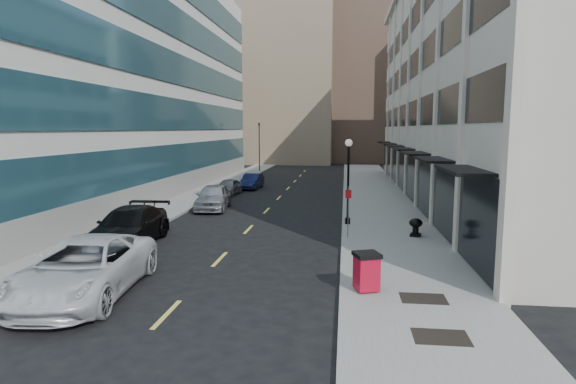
% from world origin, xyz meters
% --- Properties ---
extents(ground, '(160.00, 160.00, 0.00)m').
position_xyz_m(ground, '(0.00, 0.00, 0.00)').
color(ground, black).
rests_on(ground, ground).
extents(sidewalk_right, '(5.00, 80.00, 0.15)m').
position_xyz_m(sidewalk_right, '(7.50, 20.00, 0.07)').
color(sidewalk_right, gray).
rests_on(sidewalk_right, ground).
extents(sidewalk_left, '(3.00, 80.00, 0.15)m').
position_xyz_m(sidewalk_left, '(-6.50, 20.00, 0.07)').
color(sidewalk_left, gray).
rests_on(sidewalk_left, ground).
extents(building_right, '(15.30, 46.50, 18.25)m').
position_xyz_m(building_right, '(16.94, 26.99, 8.99)').
color(building_right, beige).
rests_on(building_right, ground).
extents(building_left, '(16.14, 46.00, 20.00)m').
position_xyz_m(building_left, '(-15.95, 27.00, 9.99)').
color(building_left, silver).
rests_on(building_left, ground).
extents(skyline_tan_near, '(14.00, 18.00, 28.00)m').
position_xyz_m(skyline_tan_near, '(-4.00, 68.00, 14.00)').
color(skyline_tan_near, '#837255').
rests_on(skyline_tan_near, ground).
extents(skyline_brown, '(12.00, 16.00, 34.00)m').
position_xyz_m(skyline_brown, '(8.00, 72.00, 17.00)').
color(skyline_brown, brown).
rests_on(skyline_brown, ground).
extents(skyline_tan_far, '(12.00, 14.00, 22.00)m').
position_xyz_m(skyline_tan_far, '(-14.00, 78.00, 11.00)').
color(skyline_tan_far, '#837255').
rests_on(skyline_tan_far, ground).
extents(skyline_stone, '(10.00, 14.00, 20.00)m').
position_xyz_m(skyline_stone, '(18.00, 66.00, 10.00)').
color(skyline_stone, beige).
rests_on(skyline_stone, ground).
extents(grate_mid, '(1.40, 1.00, 0.01)m').
position_xyz_m(grate_mid, '(7.60, 1.00, 0.15)').
color(grate_mid, black).
rests_on(grate_mid, sidewalk_right).
extents(grate_far, '(1.40, 1.00, 0.01)m').
position_xyz_m(grate_far, '(7.60, 3.80, 0.15)').
color(grate_far, black).
rests_on(grate_far, sidewalk_right).
extents(road_centerline, '(0.15, 68.20, 0.01)m').
position_xyz_m(road_centerline, '(0.00, 17.00, 0.01)').
color(road_centerline, '#D8CC4C').
rests_on(road_centerline, ground).
extents(traffic_signal, '(0.66, 0.66, 6.98)m').
position_xyz_m(traffic_signal, '(-5.50, 48.00, 5.72)').
color(traffic_signal, black).
rests_on(traffic_signal, ground).
extents(car_white_van, '(3.62, 6.86, 1.84)m').
position_xyz_m(car_white_van, '(-3.20, 3.20, 0.92)').
color(car_white_van, silver).
rests_on(car_white_van, ground).
extents(car_black_pickup, '(2.71, 6.11, 1.74)m').
position_xyz_m(car_black_pickup, '(-4.80, 9.86, 0.87)').
color(car_black_pickup, black).
rests_on(car_black_pickup, ground).
extents(car_silver_sedan, '(2.53, 5.17, 1.70)m').
position_xyz_m(car_silver_sedan, '(-3.61, 20.03, 0.85)').
color(car_silver_sedan, '#999DA1').
rests_on(car_silver_sedan, ground).
extents(car_blue_sedan, '(1.61, 4.17, 1.36)m').
position_xyz_m(car_blue_sedan, '(-3.20, 31.37, 0.68)').
color(car_blue_sedan, '#121943').
rests_on(car_blue_sedan, ground).
extents(car_grey_sedan, '(1.80, 4.01, 1.34)m').
position_xyz_m(car_grey_sedan, '(-4.30, 27.00, 0.67)').
color(car_grey_sedan, gray).
rests_on(car_grey_sedan, ground).
extents(trash_bin, '(1.00, 1.00, 1.27)m').
position_xyz_m(trash_bin, '(5.86, 4.34, 0.83)').
color(trash_bin, '#B00B23').
rests_on(trash_bin, sidewalk_right).
extents(lamppost, '(0.40, 0.40, 4.78)m').
position_xyz_m(lamppost, '(5.30, 15.46, 2.96)').
color(lamppost, black).
rests_on(lamppost, sidewalk_right).
extents(sign_post, '(0.29, 0.08, 2.48)m').
position_xyz_m(sign_post, '(5.30, 12.09, 1.74)').
color(sign_post, slate).
rests_on(sign_post, sidewalk_right).
extents(urn_planter, '(0.64, 0.64, 0.89)m').
position_xyz_m(urn_planter, '(8.60, 12.70, 0.69)').
color(urn_planter, black).
rests_on(urn_planter, sidewalk_right).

